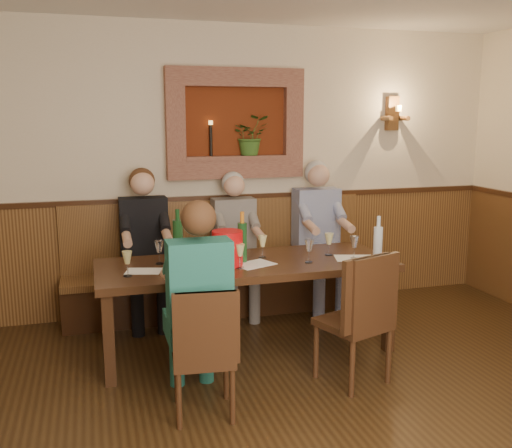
% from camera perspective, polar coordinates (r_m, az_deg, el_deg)
% --- Properties ---
extents(room_shell, '(6.04, 6.04, 2.82)m').
position_cam_1_polar(room_shell, '(2.78, 9.19, 9.98)').
color(room_shell, beige).
rests_on(room_shell, ground).
extents(wainscoting, '(6.02, 6.02, 1.15)m').
position_cam_1_polar(wainscoting, '(3.08, 8.45, -15.03)').
color(wainscoting, '#4C2E15').
rests_on(wainscoting, ground).
extents(wall_niche, '(1.36, 0.30, 1.06)m').
position_cam_1_polar(wall_niche, '(5.64, -1.62, 9.55)').
color(wall_niche, '#61240D').
rests_on(wall_niche, ground).
extents(wall_sconce, '(0.25, 0.20, 0.35)m').
position_cam_1_polar(wall_sconce, '(6.25, 13.54, 10.63)').
color(wall_sconce, '#4C2E15').
rests_on(wall_sconce, ground).
extents(dining_table, '(2.40, 0.90, 0.75)m').
position_cam_1_polar(dining_table, '(4.68, -1.01, -4.68)').
color(dining_table, '#382211').
rests_on(dining_table, ground).
extents(bench, '(3.00, 0.45, 1.11)m').
position_cam_1_polar(bench, '(5.66, -3.53, -5.64)').
color(bench, '#381E0F').
rests_on(bench, ground).
extents(chair_near_left, '(0.43, 0.43, 0.88)m').
position_cam_1_polar(chair_near_left, '(3.83, -5.25, -15.07)').
color(chair_near_left, '#382211').
rests_on(chair_near_left, ground).
extents(chair_near_right, '(0.55, 0.55, 0.98)m').
position_cam_1_polar(chair_near_right, '(4.30, 9.80, -11.77)').
color(chair_near_right, '#382211').
rests_on(chair_near_right, ground).
extents(person_bench_left, '(0.43, 0.53, 1.46)m').
position_cam_1_polar(person_bench_left, '(5.38, -10.96, -3.64)').
color(person_bench_left, black).
rests_on(person_bench_left, ground).
extents(person_bench_mid, '(0.41, 0.50, 1.40)m').
position_cam_1_polar(person_bench_mid, '(5.53, -2.02, -3.35)').
color(person_bench_mid, '#595451').
rests_on(person_bench_mid, ground).
extents(person_bench_right, '(0.45, 0.55, 1.49)m').
position_cam_1_polar(person_bench_right, '(5.78, 6.32, -2.35)').
color(person_bench_right, navy).
rests_on(person_bench_right, ground).
extents(person_chair_front, '(0.41, 0.50, 1.40)m').
position_cam_1_polar(person_chair_front, '(3.87, -5.85, -9.55)').
color(person_chair_front, '#1B555F').
rests_on(person_chair_front, ground).
extents(spittoon_bucket, '(0.26, 0.26, 0.28)m').
position_cam_1_polar(spittoon_bucket, '(4.53, -2.88, -2.43)').
color(spittoon_bucket, red).
rests_on(spittoon_bucket, dining_table).
extents(wine_bottle_green_a, '(0.09, 0.09, 0.42)m').
position_cam_1_polar(wine_bottle_green_a, '(4.62, -1.38, -1.74)').
color(wine_bottle_green_a, '#19471E').
rests_on(wine_bottle_green_a, dining_table).
extents(wine_bottle_green_b, '(0.10, 0.10, 0.43)m').
position_cam_1_polar(wine_bottle_green_b, '(4.69, -7.80, -1.55)').
color(wine_bottle_green_b, '#19471E').
rests_on(wine_bottle_green_b, dining_table).
extents(water_bottle, '(0.09, 0.09, 0.39)m').
position_cam_1_polar(water_bottle, '(4.68, 12.08, -1.98)').
color(water_bottle, silver).
rests_on(water_bottle, dining_table).
extents(tasting_sheet_a, '(0.31, 0.25, 0.00)m').
position_cam_1_polar(tasting_sheet_a, '(4.47, -11.18, -4.64)').
color(tasting_sheet_a, white).
rests_on(tasting_sheet_a, dining_table).
extents(tasting_sheet_b, '(0.37, 0.32, 0.00)m').
position_cam_1_polar(tasting_sheet_b, '(4.58, -0.19, -4.05)').
color(tasting_sheet_b, white).
rests_on(tasting_sheet_b, dining_table).
extents(tasting_sheet_c, '(0.37, 0.31, 0.00)m').
position_cam_1_polar(tasting_sheet_c, '(4.85, 9.81, -3.38)').
color(tasting_sheet_c, white).
rests_on(tasting_sheet_c, dining_table).
extents(tasting_sheet_d, '(0.28, 0.22, 0.00)m').
position_cam_1_polar(tasting_sheet_d, '(4.31, -5.65, -5.06)').
color(tasting_sheet_d, white).
rests_on(tasting_sheet_d, dining_table).
extents(wine_glass_0, '(0.08, 0.08, 0.19)m').
position_cam_1_polar(wine_glass_0, '(4.46, -1.61, -3.23)').
color(wine_glass_0, '#DAD082').
rests_on(wine_glass_0, dining_table).
extents(wine_glass_1, '(0.08, 0.08, 0.19)m').
position_cam_1_polar(wine_glass_1, '(4.90, 7.30, -2.03)').
color(wine_glass_1, '#DAD082').
rests_on(wine_glass_1, dining_table).
extents(wine_glass_2, '(0.08, 0.08, 0.19)m').
position_cam_1_polar(wine_glass_2, '(4.36, -2.62, -3.55)').
color(wine_glass_2, '#DAD082').
rests_on(wine_glass_2, dining_table).
extents(wine_glass_3, '(0.08, 0.08, 0.19)m').
position_cam_1_polar(wine_glass_3, '(4.64, -9.65, -2.82)').
color(wine_glass_3, white).
rests_on(wine_glass_3, dining_table).
extents(wine_glass_4, '(0.08, 0.08, 0.19)m').
position_cam_1_polar(wine_glass_4, '(4.82, 9.79, -2.32)').
color(wine_glass_4, white).
rests_on(wine_glass_4, dining_table).
extents(wine_glass_5, '(0.08, 0.08, 0.19)m').
position_cam_1_polar(wine_glass_5, '(4.37, -8.16, -3.60)').
color(wine_glass_5, '#DAD082').
rests_on(wine_glass_5, dining_table).
extents(wine_glass_6, '(0.08, 0.08, 0.19)m').
position_cam_1_polar(wine_glass_6, '(4.33, -12.74, -3.91)').
color(wine_glass_6, '#DAD082').
rests_on(wine_glass_6, dining_table).
extents(wine_glass_7, '(0.08, 0.08, 0.19)m').
position_cam_1_polar(wine_glass_7, '(4.64, 5.33, -2.71)').
color(wine_glass_7, white).
rests_on(wine_glass_7, dining_table).
extents(wine_glass_8, '(0.08, 0.08, 0.19)m').
position_cam_1_polar(wine_glass_8, '(4.71, -5.87, -2.52)').
color(wine_glass_8, white).
rests_on(wine_glass_8, dining_table).
extents(wine_glass_9, '(0.08, 0.08, 0.19)m').
position_cam_1_polar(wine_glass_9, '(4.78, 0.66, -2.28)').
color(wine_glass_9, '#DAD082').
rests_on(wine_glass_9, dining_table).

